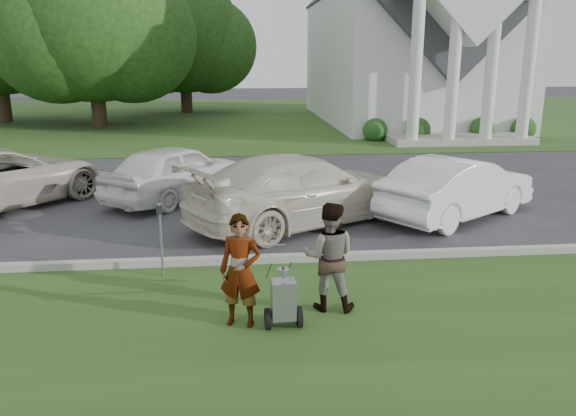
{
  "coord_description": "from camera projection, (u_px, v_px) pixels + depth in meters",
  "views": [
    {
      "loc": [
        -0.82,
        -9.1,
        3.65
      ],
      "look_at": [
        0.05,
        0.0,
        1.19
      ],
      "focal_mm": 35.0,
      "sensor_mm": 36.0,
      "label": 1
    }
  ],
  "objects": [
    {
      "name": "ground",
      "position": [
        285.0,
        274.0,
        9.77
      ],
      "size": [
        120.0,
        120.0,
        0.0
      ],
      "primitive_type": "plane",
      "color": "#333335",
      "rests_on": "ground"
    },
    {
      "name": "grass_strip",
      "position": [
        307.0,
        364.0,
        6.89
      ],
      "size": [
        80.0,
        7.0,
        0.01
      ],
      "primitive_type": "cube",
      "color": "#274D1A",
      "rests_on": "ground"
    },
    {
      "name": "church_lawn",
      "position": [
        247.0,
        116.0,
        35.72
      ],
      "size": [
        80.0,
        30.0,
        0.01
      ],
      "primitive_type": "cube",
      "color": "#274D1A",
      "rests_on": "ground"
    },
    {
      "name": "curb",
      "position": [
        282.0,
        259.0,
        10.28
      ],
      "size": [
        80.0,
        0.18,
        0.15
      ],
      "primitive_type": "cube",
      "color": "#9E9E93",
      "rests_on": "ground"
    },
    {
      "name": "church",
      "position": [
        408.0,
        14.0,
        31.27
      ],
      "size": [
        9.19,
        19.0,
        24.1
      ],
      "color": "white",
      "rests_on": "ground"
    },
    {
      "name": "tree_left",
      "position": [
        91.0,
        28.0,
        28.84
      ],
      "size": [
        10.63,
        8.4,
        9.71
      ],
      "color": "#332316",
      "rests_on": "ground"
    },
    {
      "name": "tree_back",
      "position": [
        184.0,
        40.0,
        36.99
      ],
      "size": [
        9.61,
        7.6,
        8.89
      ],
      "color": "#332316",
      "rests_on": "ground"
    },
    {
      "name": "striping_cart",
      "position": [
        283.0,
        300.0,
        7.73
      ],
      "size": [
        0.53,
        1.03,
        0.94
      ],
      "rotation": [
        0.0,
        0.0,
        0.06
      ],
      "color": "black",
      "rests_on": "ground"
    },
    {
      "name": "person_left",
      "position": [
        240.0,
        272.0,
        7.71
      ],
      "size": [
        0.66,
        0.52,
        1.59
      ],
      "primitive_type": "imported",
      "rotation": [
        0.0,
        0.0,
        -0.27
      ],
      "color": "#999999",
      "rests_on": "ground"
    },
    {
      "name": "person_right",
      "position": [
        329.0,
        257.0,
        8.21
      ],
      "size": [
        0.9,
        0.76,
        1.63
      ],
      "primitive_type": "imported",
      "rotation": [
        0.0,
        0.0,
        2.94
      ],
      "color": "#999999",
      "rests_on": "ground"
    },
    {
      "name": "parking_meter_near",
      "position": [
        161.0,
        231.0,
        9.46
      ],
      "size": [
        0.09,
        0.08,
        1.29
      ],
      "color": "gray",
      "rests_on": "ground"
    },
    {
      "name": "car_b",
      "position": [
        176.0,
        171.0,
        14.76
      ],
      "size": [
        4.01,
        4.49,
        1.47
      ],
      "primitive_type": "imported",
      "rotation": [
        0.0,
        0.0,
        2.49
      ],
      "color": "white",
      "rests_on": "ground"
    },
    {
      "name": "car_c",
      "position": [
        301.0,
        190.0,
        12.56
      ],
      "size": [
        5.75,
        4.6,
        1.56
      ],
      "primitive_type": "imported",
      "rotation": [
        0.0,
        0.0,
        2.1
      ],
      "color": "beige",
      "rests_on": "ground"
    },
    {
      "name": "car_d",
      "position": [
        458.0,
        188.0,
        13.03
      ],
      "size": [
        4.43,
        3.73,
        1.43
      ],
      "primitive_type": "imported",
      "rotation": [
        0.0,
        0.0,
        2.18
      ],
      "color": "white",
      "rests_on": "ground"
    }
  ]
}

